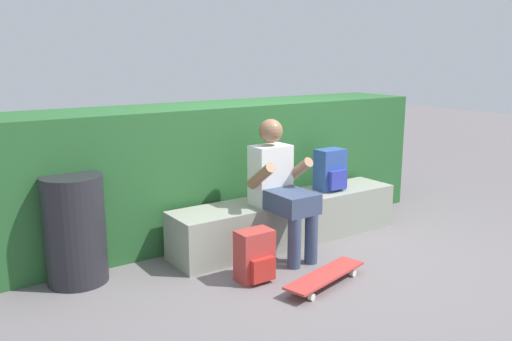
# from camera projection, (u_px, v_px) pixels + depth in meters

# --- Properties ---
(ground_plane) EXTENTS (24.00, 24.00, 0.00)m
(ground_plane) POSITION_uv_depth(u_px,v_px,m) (310.00, 251.00, 4.75)
(ground_plane) COLOR slate
(bench_main) EXTENTS (2.32, 0.47, 0.43)m
(bench_main) POSITION_uv_depth(u_px,v_px,m) (288.00, 219.00, 4.96)
(bench_main) COLOR gray
(bench_main) RESTS_ON ground
(person_skater) EXTENTS (0.49, 0.62, 1.18)m
(person_skater) POSITION_uv_depth(u_px,v_px,m) (280.00, 184.00, 4.55)
(person_skater) COLOR white
(person_skater) RESTS_ON ground
(skateboard_near_person) EXTENTS (0.82, 0.39, 0.09)m
(skateboard_near_person) POSITION_uv_depth(u_px,v_px,m) (325.00, 276.00, 4.03)
(skateboard_near_person) COLOR #BC3833
(skateboard_near_person) RESTS_ON ground
(backpack_on_bench) EXTENTS (0.28, 0.23, 0.40)m
(backpack_on_bench) POSITION_uv_depth(u_px,v_px,m) (331.00, 170.00, 5.14)
(backpack_on_bench) COLOR #2D4C99
(backpack_on_bench) RESTS_ON bench_main
(backpack_on_ground) EXTENTS (0.28, 0.23, 0.40)m
(backpack_on_ground) POSITION_uv_depth(u_px,v_px,m) (255.00, 256.00, 4.10)
(backpack_on_ground) COLOR #B23833
(backpack_on_ground) RESTS_ON ground
(hedge_row) EXTENTS (4.42, 0.79, 1.25)m
(hedge_row) POSITION_uv_depth(u_px,v_px,m) (222.00, 167.00, 5.28)
(hedge_row) COLOR #275D2C
(hedge_row) RESTS_ON ground
(trash_bin) EXTENTS (0.46, 0.46, 0.84)m
(trash_bin) POSITION_uv_depth(u_px,v_px,m) (75.00, 230.00, 4.03)
(trash_bin) COLOR #232328
(trash_bin) RESTS_ON ground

